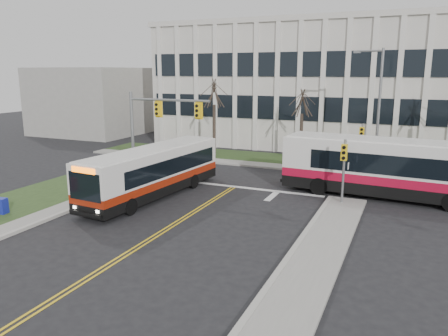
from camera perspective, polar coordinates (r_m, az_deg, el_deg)
ground at (r=22.18m, az=-6.71°, el=-7.45°), size 120.00×120.00×0.00m
sidewalk_east at (r=15.27m, az=9.11°, el=-16.90°), size 2.00×26.00×0.14m
sidewalk_cross at (r=34.45m, az=13.57°, el=-0.39°), size 44.00×1.60×0.14m
building_lawn at (r=37.15m, az=14.33°, el=0.48°), size 44.00×5.00×0.12m
office_building at (r=48.31m, az=17.10°, el=10.11°), size 40.00×16.00×12.00m
building_annex at (r=57.32m, az=-16.43°, el=8.43°), size 12.00×12.00×8.00m
mast_arm_signal at (r=30.09m, az=-9.35°, el=6.07°), size 6.11×0.38×6.20m
signal_pole_near at (r=25.59m, az=15.38°, el=0.70°), size 0.34×0.39×3.80m
signal_pole_far at (r=33.91m, az=17.50°, el=3.37°), size 0.34×0.39×3.80m
streetlight at (r=34.34m, az=19.33°, el=7.88°), size 2.15×0.25×9.20m
directory_sign at (r=36.93m, az=10.47°, el=2.34°), size 1.50×0.12×2.00m
tree_left at (r=39.67m, az=-1.30°, el=9.55°), size 1.80×1.80×7.70m
tree_mid at (r=37.27m, az=10.19°, el=8.20°), size 1.80×1.80×6.82m
bus_main at (r=27.00m, az=-9.20°, el=-0.63°), size 3.37×11.29×2.97m
bus_cross at (r=28.07m, az=21.31°, el=-0.27°), size 13.29×3.81×3.50m
newspaper_box_blue at (r=26.17m, az=-27.01°, el=-4.56°), size 0.55×0.51×0.95m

